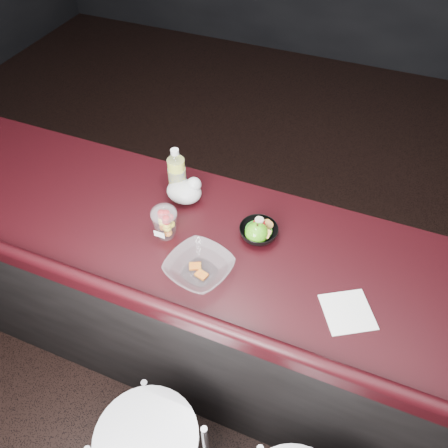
{
  "coord_description": "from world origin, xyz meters",
  "views": [
    {
      "loc": [
        0.42,
        -0.71,
        2.31
      ],
      "look_at": [
        0.0,
        0.32,
        1.1
      ],
      "focal_mm": 35.0,
      "sensor_mm": 36.0,
      "label": 1
    }
  ],
  "objects_px": {
    "snack_bowl": "(258,231)",
    "takeout_bowl": "(199,268)",
    "fruit_cup": "(165,221)",
    "green_apple": "(257,233)",
    "lemonade_bottle": "(177,175)"
  },
  "relations": [
    {
      "from": "green_apple",
      "to": "takeout_bowl",
      "type": "xyz_separation_m",
      "value": [
        -0.14,
        -0.22,
        -0.01
      ]
    },
    {
      "from": "lemonade_bottle",
      "to": "takeout_bowl",
      "type": "xyz_separation_m",
      "value": [
        0.26,
        -0.36,
        -0.07
      ]
    },
    {
      "from": "fruit_cup",
      "to": "green_apple",
      "type": "distance_m",
      "value": 0.35
    },
    {
      "from": "snack_bowl",
      "to": "fruit_cup",
      "type": "bearing_deg",
      "value": -159.58
    },
    {
      "from": "snack_bowl",
      "to": "takeout_bowl",
      "type": "relative_size",
      "value": 0.54
    },
    {
      "from": "fruit_cup",
      "to": "takeout_bowl",
      "type": "relative_size",
      "value": 0.51
    },
    {
      "from": "green_apple",
      "to": "takeout_bowl",
      "type": "distance_m",
      "value": 0.26
    },
    {
      "from": "lemonade_bottle",
      "to": "fruit_cup",
      "type": "relative_size",
      "value": 1.57
    },
    {
      "from": "fruit_cup",
      "to": "snack_bowl",
      "type": "relative_size",
      "value": 0.95
    },
    {
      "from": "green_apple",
      "to": "takeout_bowl",
      "type": "height_order",
      "value": "green_apple"
    },
    {
      "from": "green_apple",
      "to": "fruit_cup",
      "type": "bearing_deg",
      "value": -163.16
    },
    {
      "from": "lemonade_bottle",
      "to": "fruit_cup",
      "type": "distance_m",
      "value": 0.24
    },
    {
      "from": "green_apple",
      "to": "takeout_bowl",
      "type": "bearing_deg",
      "value": -122.42
    },
    {
      "from": "fruit_cup",
      "to": "snack_bowl",
      "type": "bearing_deg",
      "value": 20.42
    },
    {
      "from": "lemonade_bottle",
      "to": "snack_bowl",
      "type": "relative_size",
      "value": 1.49
    }
  ]
}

